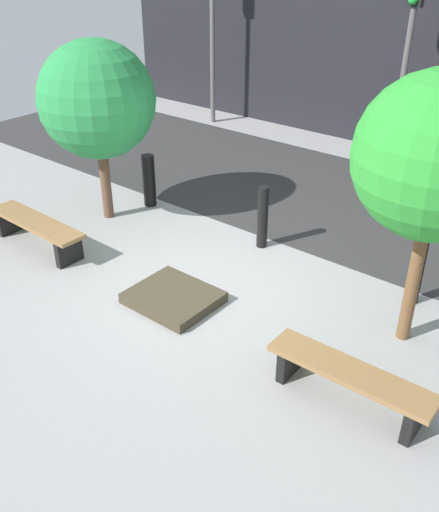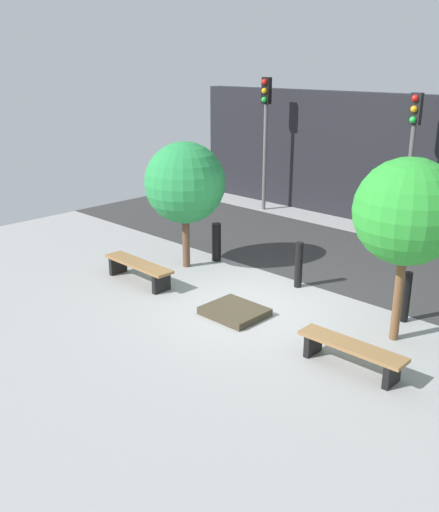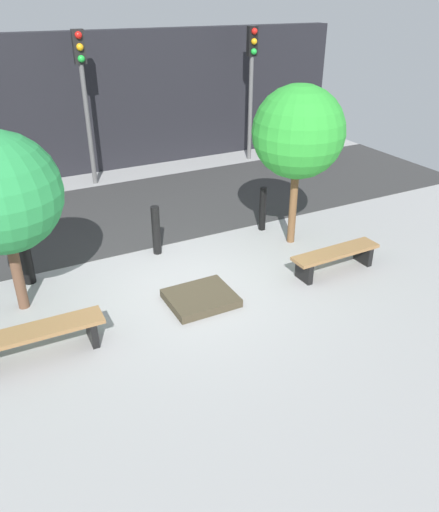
% 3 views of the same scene
% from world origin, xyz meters
% --- Properties ---
extents(ground_plane, '(18.00, 18.00, 0.00)m').
position_xyz_m(ground_plane, '(0.00, 0.00, 0.00)').
color(ground_plane, '#979797').
extents(road_strip, '(18.00, 4.07, 0.01)m').
position_xyz_m(road_strip, '(0.00, 3.71, 0.01)').
color(road_strip, '#323232').
rests_on(road_strip, ground).
extents(building_facade, '(16.20, 0.50, 3.70)m').
position_xyz_m(building_facade, '(0.00, 7.17, 1.85)').
color(building_facade, black).
rests_on(building_facade, ground).
extents(bench_left, '(1.90, 0.46, 0.45)m').
position_xyz_m(bench_left, '(-2.63, -0.75, 0.33)').
color(bench_left, black).
rests_on(bench_left, ground).
extents(bench_right, '(1.76, 0.43, 0.42)m').
position_xyz_m(bench_right, '(2.63, -0.75, 0.31)').
color(bench_right, black).
rests_on(bench_right, ground).
extents(planter_bed, '(1.08, 0.94, 0.14)m').
position_xyz_m(planter_bed, '(0.00, -0.55, 0.07)').
color(planter_bed, '#413928').
rests_on(planter_bed, ground).
extents(tree_behind_left_bench, '(1.82, 1.82, 2.89)m').
position_xyz_m(tree_behind_left_bench, '(-2.63, 0.65, 1.97)').
color(tree_behind_left_bench, brown).
rests_on(tree_behind_left_bench, ground).
extents(tree_behind_right_bench, '(1.75, 1.75, 3.14)m').
position_xyz_m(tree_behind_right_bench, '(2.63, 0.65, 2.25)').
color(tree_behind_right_bench, brown).
rests_on(tree_behind_right_bench, ground).
extents(bollard_far_left, '(0.22, 0.22, 0.92)m').
position_xyz_m(bollard_far_left, '(-2.42, 1.43, 0.46)').
color(bollard_far_left, black).
rests_on(bollard_far_left, ground).
extents(bollard_left, '(0.16, 0.16, 0.98)m').
position_xyz_m(bollard_left, '(0.00, 1.43, 0.49)').
color(bollard_left, black).
rests_on(bollard_left, ground).
extents(bollard_center, '(0.15, 0.15, 0.96)m').
position_xyz_m(bollard_center, '(2.42, 1.43, 0.48)').
color(bollard_center, black).
rests_on(bollard_center, ground).
extents(traffic_light_west, '(0.28, 0.27, 4.08)m').
position_xyz_m(traffic_light_west, '(-4.81, 6.03, 2.80)').
color(traffic_light_west, '#5D5D5D').
rests_on(traffic_light_west, ground).
extents(traffic_light_mid_west, '(0.28, 0.27, 3.81)m').
position_xyz_m(traffic_light_mid_west, '(0.00, 6.03, 2.62)').
color(traffic_light_mid_west, '#575757').
rests_on(traffic_light_mid_west, ground).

